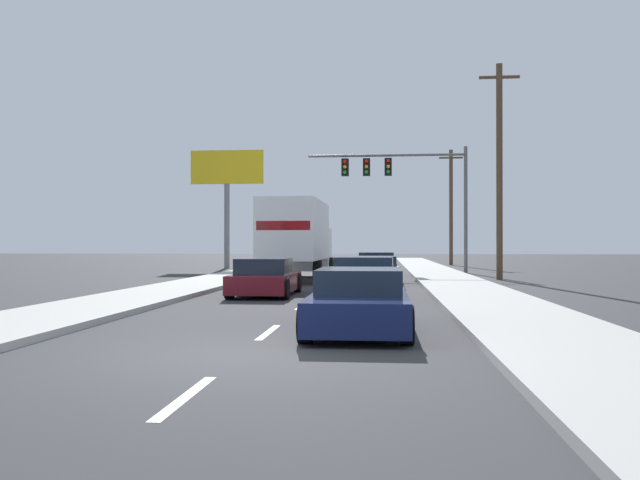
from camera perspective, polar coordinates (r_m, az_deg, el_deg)
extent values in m
plane|color=#333335|center=(34.30, 1.99, -3.05)|extent=(140.00, 140.00, 0.00)
cube|color=#B2AFA8|center=(29.38, 11.06, -3.35)|extent=(2.77, 80.00, 0.14)
cube|color=#B2AFA8|center=(30.07, -8.04, -3.29)|extent=(2.77, 80.00, 0.14)
cube|color=silver|center=(7.17, -11.71, -13.33)|extent=(0.14, 2.00, 0.01)
cube|color=silver|center=(11.96, -4.56, -8.09)|extent=(0.14, 2.00, 0.01)
cube|color=silver|center=(16.88, -1.60, -5.82)|extent=(0.14, 2.00, 0.01)
cube|color=silver|center=(21.83, 0.01, -4.58)|extent=(0.14, 2.00, 0.01)
cube|color=silver|center=(26.80, 1.02, -3.79)|extent=(0.14, 2.00, 0.01)
cube|color=silver|center=(31.78, 1.71, -3.25)|extent=(0.14, 2.00, 0.01)
cube|color=silver|center=(36.77, 2.22, -2.86)|extent=(0.14, 2.00, 0.01)
cube|color=silver|center=(41.76, 2.60, -2.56)|extent=(0.14, 2.00, 0.01)
cube|color=silver|center=(46.75, 2.90, -2.32)|extent=(0.14, 2.00, 0.01)
cube|color=silver|center=(51.74, 3.15, -2.13)|extent=(0.14, 2.00, 0.01)
cube|color=silver|center=(56.74, 3.35, -1.97)|extent=(0.14, 2.00, 0.01)
cube|color=white|center=(27.73, -2.20, 0.85)|extent=(2.39, 6.35, 2.48)
cube|color=red|center=(24.63, -3.26, 1.29)|extent=(2.08, 0.07, 0.36)
cube|color=white|center=(31.89, -1.11, -0.84)|extent=(2.25, 2.11, 2.08)
cylinder|color=black|center=(32.06, -3.07, -2.38)|extent=(0.31, 0.96, 0.96)
cylinder|color=black|center=(31.78, 0.87, -2.39)|extent=(0.31, 0.96, 0.96)
cylinder|color=black|center=(26.69, -4.95, -2.78)|extent=(0.31, 0.96, 0.96)
cylinder|color=black|center=(26.35, -0.22, -2.82)|extent=(0.31, 0.96, 0.96)
cube|color=maroon|center=(20.37, -4.79, -3.72)|extent=(1.76, 4.01, 0.55)
cube|color=#192333|center=(20.09, -4.92, -2.30)|extent=(1.55, 1.92, 0.48)
cylinder|color=black|center=(21.96, -6.23, -3.73)|extent=(0.22, 0.64, 0.64)
cylinder|color=black|center=(21.69, -2.00, -3.77)|extent=(0.22, 0.64, 0.64)
cylinder|color=black|center=(19.12, -7.97, -4.23)|extent=(0.22, 0.64, 0.64)
cylinder|color=black|center=(18.81, -3.11, -4.29)|extent=(0.22, 0.64, 0.64)
cube|color=tan|center=(32.39, 5.00, -2.38)|extent=(1.93, 4.33, 0.65)
cube|color=#192333|center=(32.18, 5.00, -1.44)|extent=(1.69, 2.14, 0.41)
cylinder|color=black|center=(34.03, 3.55, -2.53)|extent=(0.23, 0.64, 0.64)
cylinder|color=black|center=(34.00, 6.55, -2.53)|extent=(0.23, 0.64, 0.64)
cylinder|color=black|center=(30.82, 3.30, -2.75)|extent=(0.23, 0.64, 0.64)
cylinder|color=black|center=(30.79, 6.61, -2.76)|extent=(0.23, 0.64, 0.64)
cube|color=black|center=(25.76, 4.95, -3.01)|extent=(1.91, 4.16, 0.55)
cube|color=#192333|center=(25.44, 4.93, -1.92)|extent=(1.65, 2.14, 0.44)
cylinder|color=black|center=(27.31, 3.24, -3.06)|extent=(0.23, 0.64, 0.64)
cylinder|color=black|center=(27.27, 6.83, -3.07)|extent=(0.23, 0.64, 0.64)
cylinder|color=black|center=(24.30, 2.83, -3.40)|extent=(0.23, 0.64, 0.64)
cylinder|color=black|center=(24.25, 6.87, -3.41)|extent=(0.23, 0.64, 0.64)
cube|color=#B7BABF|center=(19.34, 3.99, -3.73)|extent=(1.99, 4.73, 0.67)
cube|color=#192333|center=(19.12, 3.96, -2.13)|extent=(1.70, 2.12, 0.43)
cylinder|color=black|center=(21.19, 1.88, -3.85)|extent=(0.24, 0.65, 0.64)
cylinder|color=black|center=(21.11, 6.61, -3.86)|extent=(0.24, 0.65, 0.64)
cylinder|color=black|center=(17.63, 0.85, -4.56)|extent=(0.24, 0.65, 0.64)
cylinder|color=black|center=(17.53, 6.54, -4.58)|extent=(0.24, 0.65, 0.64)
cube|color=#141E4C|center=(12.29, 3.51, -5.93)|extent=(1.77, 4.69, 0.56)
cube|color=#192333|center=(12.26, 3.51, -3.58)|extent=(1.55, 2.16, 0.45)
cylinder|color=black|center=(14.13, 0.44, -5.61)|extent=(0.22, 0.64, 0.64)
cylinder|color=black|center=(14.08, 7.12, -5.62)|extent=(0.22, 0.64, 0.64)
cylinder|color=black|center=(10.58, -1.31, -7.38)|extent=(0.22, 0.64, 0.64)
cylinder|color=black|center=(10.51, 7.65, -7.42)|extent=(0.22, 0.64, 0.64)
cylinder|color=#595B56|center=(36.76, 12.70, 2.62)|extent=(0.20, 0.20, 7.02)
cylinder|color=#595B56|center=(36.75, 5.84, 7.42)|extent=(8.76, 0.14, 0.14)
cube|color=black|center=(36.67, 6.01, 6.41)|extent=(0.40, 0.56, 0.95)
sphere|color=red|center=(36.40, 6.02, 6.94)|extent=(0.20, 0.20, 0.20)
sphere|color=orange|center=(36.36, 6.02, 6.47)|extent=(0.20, 0.20, 0.20)
sphere|color=green|center=(36.33, 6.02, 6.00)|extent=(0.20, 0.20, 0.20)
cube|color=black|center=(36.68, 4.12, 6.41)|extent=(0.40, 0.56, 0.95)
sphere|color=red|center=(36.41, 4.11, 6.93)|extent=(0.20, 0.20, 0.20)
sphere|color=orange|center=(36.37, 4.11, 6.46)|extent=(0.20, 0.20, 0.20)
sphere|color=green|center=(36.33, 4.11, 5.99)|extent=(0.20, 0.20, 0.20)
cube|color=black|center=(36.72, 2.23, 6.40)|extent=(0.40, 0.56, 0.95)
sphere|color=red|center=(36.45, 2.20, 6.92)|extent=(0.20, 0.20, 0.20)
sphere|color=orange|center=(36.42, 2.20, 6.45)|extent=(0.20, 0.20, 0.20)
sphere|color=green|center=(36.38, 2.20, 5.99)|extent=(0.20, 0.20, 0.20)
cylinder|color=brown|center=(30.36, 15.51, 5.81)|extent=(0.28, 0.28, 9.73)
cube|color=brown|center=(31.11, 15.49, 13.64)|extent=(1.80, 0.12, 0.12)
cylinder|color=brown|center=(50.35, 11.45, 2.82)|extent=(0.28, 0.28, 8.79)
cube|color=brown|center=(50.70, 11.45, 7.11)|extent=(1.80, 0.12, 0.12)
cylinder|color=slate|center=(43.54, -8.19, 1.23)|extent=(0.36, 0.36, 5.62)
cube|color=yellow|center=(43.82, -8.19, 6.37)|extent=(4.90, 0.20, 2.24)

